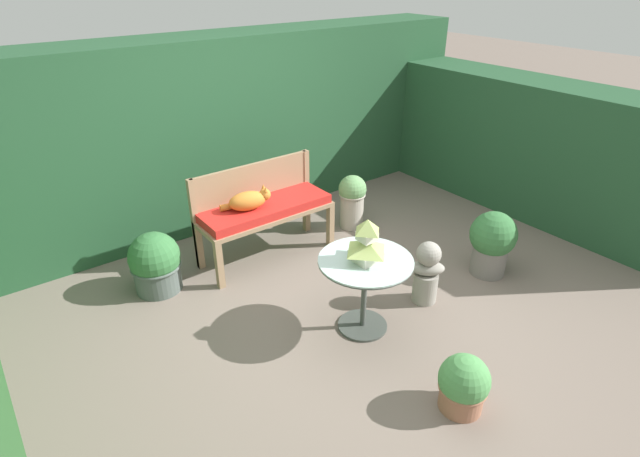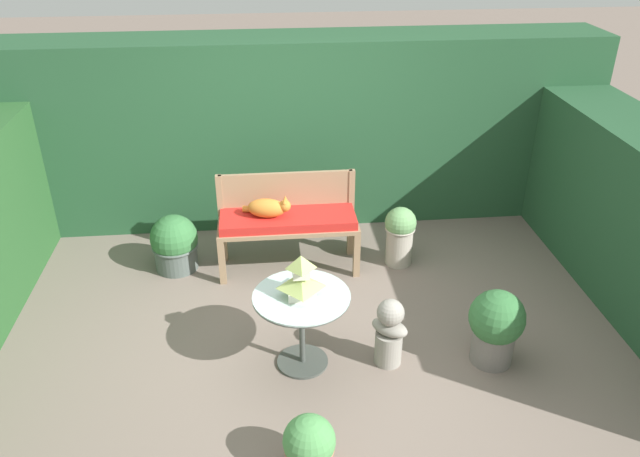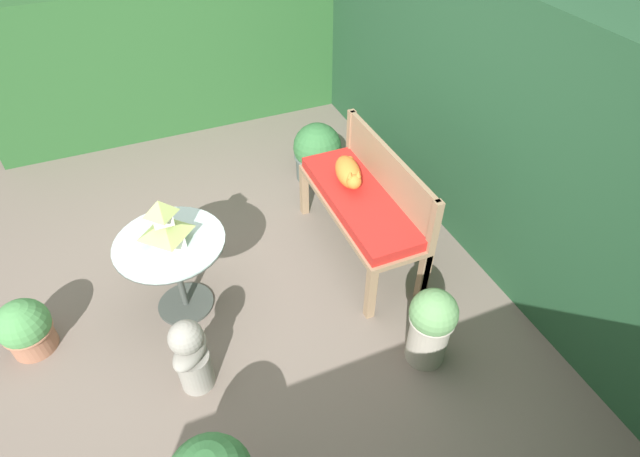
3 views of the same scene
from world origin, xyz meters
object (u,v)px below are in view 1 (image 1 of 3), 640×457
at_px(garden_bench, 266,212).
at_px(garden_bust, 427,272).
at_px(potted_plant_patio_mid, 492,242).
at_px(potted_plant_bench_right, 463,385).
at_px(potted_plant_hedge_corner, 155,263).
at_px(patio_table, 365,275).
at_px(potted_plant_path_edge, 352,199).
at_px(cat, 249,200).
at_px(pagoda_birdhouse, 367,243).

bearing_deg(garden_bench, garden_bust, -64.67).
bearing_deg(potted_plant_patio_mid, potted_plant_bench_right, -149.17).
bearing_deg(potted_plant_hedge_corner, patio_table, -53.57).
height_order(garden_bench, patio_table, patio_table).
bearing_deg(potted_plant_path_edge, cat, 179.51).
bearing_deg(potted_plant_patio_mid, cat, 138.17).
height_order(pagoda_birdhouse, potted_plant_path_edge, pagoda_birdhouse).
distance_m(garden_bench, pagoda_birdhouse, 1.42).
height_order(patio_table, garden_bust, patio_table).
height_order(garden_bench, potted_plant_path_edge, potted_plant_path_edge).
bearing_deg(garden_bench, potted_plant_bench_right, -90.16).
height_order(potted_plant_hedge_corner, potted_plant_bench_right, potted_plant_hedge_corner).
height_order(potted_plant_hedge_corner, potted_plant_path_edge, potted_plant_path_edge).
bearing_deg(potted_plant_bench_right, potted_plant_hedge_corner, 113.21).
height_order(pagoda_birdhouse, potted_plant_hedge_corner, pagoda_birdhouse).
bearing_deg(pagoda_birdhouse, potted_plant_patio_mid, -4.42).
height_order(garden_bust, potted_plant_patio_mid, potted_plant_patio_mid).
relative_size(garden_bench, patio_table, 1.81).
xyz_separation_m(patio_table, potted_plant_hedge_corner, (-1.10, 1.49, -0.23)).
bearing_deg(pagoda_birdhouse, potted_plant_path_edge, 52.70).
bearing_deg(garden_bench, potted_plant_hedge_corner, 174.49).
bearing_deg(potted_plant_hedge_corner, potted_plant_path_edge, -3.36).
bearing_deg(patio_table, potted_plant_hedge_corner, 126.43).
bearing_deg(potted_plant_bench_right, cat, 94.18).
bearing_deg(garden_bust, patio_table, -144.85).
height_order(cat, potted_plant_bench_right, cat).
bearing_deg(pagoda_birdhouse, garden_bust, -4.65).
xyz_separation_m(potted_plant_path_edge, potted_plant_patio_mid, (0.42, -1.48, 0.01)).
relative_size(garden_bust, potted_plant_patio_mid, 0.92).
relative_size(patio_table, potted_plant_bench_right, 1.77).
bearing_deg(potted_plant_patio_mid, garden_bust, 175.76).
distance_m(cat, pagoda_birdhouse, 1.39).
relative_size(potted_plant_hedge_corner, potted_plant_bench_right, 1.36).
xyz_separation_m(garden_bust, potted_plant_patio_mid, (0.80, -0.06, 0.04)).
bearing_deg(garden_bust, pagoda_birdhouse, -144.85).
relative_size(potted_plant_path_edge, potted_plant_patio_mid, 0.96).
relative_size(patio_table, pagoda_birdhouse, 2.13).
bearing_deg(pagoda_birdhouse, cat, 98.50).
xyz_separation_m(patio_table, pagoda_birdhouse, (0.00, 0.00, 0.28)).
relative_size(garden_bust, potted_plant_hedge_corner, 1.03).
xyz_separation_m(cat, potted_plant_path_edge, (1.24, -0.01, -0.33)).
distance_m(garden_bench, cat, 0.25).
distance_m(garden_bench, potted_plant_bench_right, 2.40).
relative_size(garden_bench, potted_plant_hedge_corner, 2.36).
height_order(garden_bench, pagoda_birdhouse, pagoda_birdhouse).
bearing_deg(potted_plant_bench_right, garden_bench, 89.84).
height_order(cat, potted_plant_hedge_corner, cat).
height_order(potted_plant_bench_right, potted_plant_patio_mid, potted_plant_patio_mid).
height_order(garden_bench, potted_plant_hedge_corner, garden_bench).
height_order(garden_bench, potted_plant_bench_right, garden_bench).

